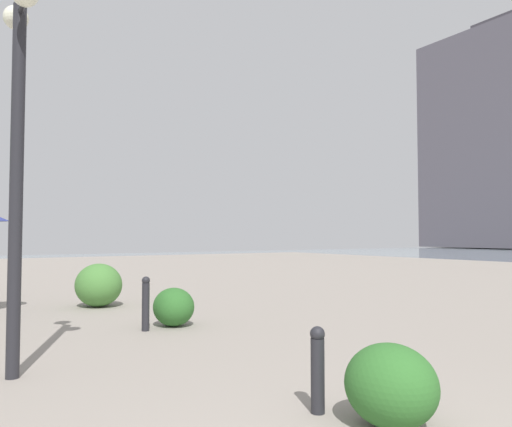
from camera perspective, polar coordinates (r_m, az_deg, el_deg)
name	(u,v)px	position (r m, az deg, el deg)	size (l,w,h in m)	color
building_highrise	(505,141)	(75.15, 26.57, 7.40)	(17.59, 13.81, 30.37)	#5B5660
lamppost	(18,121)	(6.12, -25.54, 9.53)	(0.98, 0.28, 4.19)	#232328
bollard_near	(318,368)	(4.53, 7.04, -17.04)	(0.13, 0.13, 0.74)	#232328
bollard_mid	(146,302)	(8.31, -12.47, -9.88)	(0.13, 0.13, 0.87)	#232328
shrub_low	(174,307)	(8.67, -9.38, -10.47)	(0.76, 0.68, 0.64)	#2D6628
shrub_round	(99,293)	(11.57, -17.42, -8.66)	(0.62, 0.56, 0.53)	#477F38
shrub_wide	(99,285)	(11.34, -17.51, -7.79)	(1.08, 0.98, 0.92)	#477F38
shrub_tall	(391,385)	(4.34, 15.12, -18.40)	(0.78, 0.70, 0.66)	#2D6628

